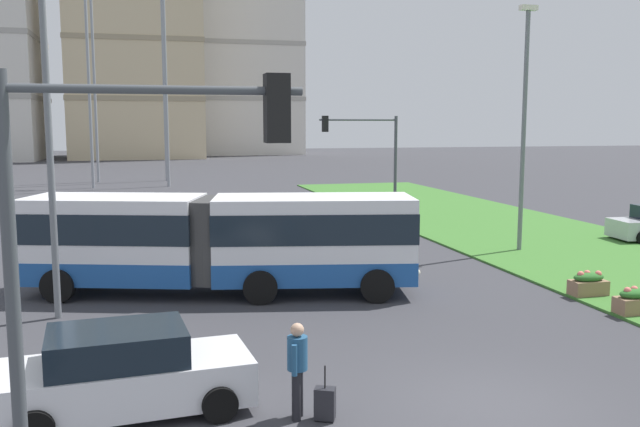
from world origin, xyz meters
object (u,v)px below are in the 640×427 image
Objects in this scene: pedestrian_crossing at (297,364)px; streetlight_median at (524,120)px; car_white_van at (125,373)px; traffic_light_near_left at (113,234)px; rolling_suitcase at (325,403)px; articulated_bus at (221,240)px; traffic_light_far_right at (370,150)px; flower_planter_2 at (588,283)px; streetlight_left at (48,120)px; flower_planter_1 at (636,301)px; apartment_tower_westcentre at (134,17)px.

pedestrian_crossing is 0.18× the size of streetlight_median.
streetlight_median is (15.15, 12.33, 4.59)m from car_white_van.
traffic_light_near_left is at bearing -130.49° from pedestrian_crossing.
rolling_suitcase is (0.45, -0.20, -0.69)m from pedestrian_crossing.
articulated_bus is 15.32m from traffic_light_far_right.
flower_planter_2 is 16.03m from traffic_light_far_right.
streetlight_median reaches higher than streetlight_left.
streetlight_median is at bearing 39.14° from car_white_van.
streetlight_left is at bearing 106.19° from car_white_van.
streetlight_left reaches higher than pedestrian_crossing.
streetlight_left is 0.99× the size of streetlight_median.
flower_planter_1 is at bearing 21.57° from pedestrian_crossing.
traffic_light_near_left is at bearing -150.61° from flower_planter_1.
apartment_tower_westcentre is at bearing 92.52° from rolling_suitcase.
flower_planter_2 is (10.29, 6.12, -0.58)m from pedestrian_crossing.
articulated_bus is at bearing -125.69° from traffic_light_far_right.
streetlight_median is at bearing 48.97° from rolling_suitcase.
pedestrian_crossing is 10.11m from streetlight_left.
traffic_light_near_left is at bearing -101.07° from articulated_bus.
flower_planter_1 is at bearing 13.19° from car_white_van.
rolling_suitcase is at bearing -18.78° from car_white_van.
apartment_tower_westcentre is at bearing 92.27° from articulated_bus.
traffic_light_near_left is at bearing -144.25° from flower_planter_2.
flower_planter_1 is at bearing -101.64° from streetlight_median.
traffic_light_near_left is 0.59× the size of streetlight_left.
car_white_van is at bearing 162.04° from pedestrian_crossing.
flower_planter_1 is 0.11× the size of streetlight_left.
streetlight_left is at bearing -161.96° from streetlight_median.
flower_planter_2 is at bearing 35.75° from traffic_light_near_left.
streetlight_median is (12.19, 13.29, 4.34)m from pedestrian_crossing.
traffic_light_far_right reaches higher than articulated_bus.
streetlight_left is (-2.08, 11.04, 1.34)m from traffic_light_near_left.
streetlight_left is 18.00m from streetlight_median.
streetlight_left is (-4.57, -1.65, 3.65)m from articulated_bus.
car_white_van is 20.07m from streetlight_median.
streetlight_median reaches higher than flower_planter_1.
flower_planter_2 is 8.90m from streetlight_median.
car_white_van reaches higher than rolling_suitcase.
articulated_bus is 90.95m from apartment_tower_westcentre.
car_white_van is 23.87m from traffic_light_far_right.
apartment_tower_westcentre is at bearing 89.33° from streetlight_left.
flower_planter_2 is (9.84, 6.32, 0.11)m from rolling_suitcase.
car_white_van is 3.63m from rolling_suitcase.
apartment_tower_westcentre is (-16.06, 84.82, 15.89)m from streetlight_median.
traffic_light_far_right is (8.84, 12.31, 2.24)m from articulated_bus.
traffic_light_near_left is (-13.13, -7.39, 3.53)m from flower_planter_1.
car_white_van is at bearing -158.71° from flower_planter_2.
traffic_light_far_right is at bearing 95.84° from flower_planter_1.
traffic_light_near_left is (-2.84, -3.33, 2.95)m from pedestrian_crossing.
streetlight_median is at bearing 75.15° from flower_planter_2.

